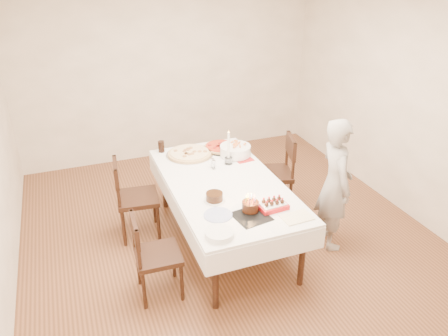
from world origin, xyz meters
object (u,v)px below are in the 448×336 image
object	(u,v)px
cola_glass	(161,147)
pizza_white	(190,153)
pasta_bowl	(235,150)
strawberry_box	(273,205)
chair_left_savory	(138,198)
birthday_cake	(250,203)
layer_cake	(214,197)
taper_candle	(229,147)
chair_left_dessert	(158,255)
person	(335,184)
dining_table	(224,212)
chair_right_savory	(272,174)
pizza_pepperoni	(221,147)

from	to	relation	value
cola_glass	pizza_white	bearing A→B (deg)	-36.24
pasta_bowl	strawberry_box	size ratio (longest dim) A/B	1.34
cola_glass	strawberry_box	size ratio (longest dim) A/B	0.51
chair_left_savory	birthday_cake	size ratio (longest dim) A/B	5.94
pizza_white	layer_cake	bearing A→B (deg)	-94.22
cola_glass	birthday_cake	bearing A→B (deg)	-74.02
taper_candle	cola_glass	size ratio (longest dim) A/B	2.97
chair_left_dessert	taper_candle	world-z (taller)	taper_candle
person	layer_cake	xyz separation A→B (m)	(-1.31, 0.11, 0.06)
dining_table	birthday_cake	world-z (taller)	birthday_cake
chair_left_dessert	chair_right_savory	bearing A→B (deg)	-146.71
chair_right_savory	person	size ratio (longest dim) A/B	0.67
dining_table	taper_candle	bearing A→B (deg)	62.42
pasta_bowl	strawberry_box	bearing A→B (deg)	-95.43
dining_table	pizza_pepperoni	size ratio (longest dim) A/B	4.84
chair_right_savory	pizza_white	distance (m)	1.04
layer_cake	birthday_cake	bearing A→B (deg)	-49.86
pasta_bowl	cola_glass	size ratio (longest dim) A/B	2.63
cola_glass	pizza_pepperoni	bearing A→B (deg)	-13.51
person	taper_candle	size ratio (longest dim) A/B	3.57
pizza_pepperoni	layer_cake	distance (m)	1.24
chair_left_dessert	birthday_cake	size ratio (longest dim) A/B	5.43
chair_left_dessert	pasta_bowl	size ratio (longest dim) A/B	2.39
chair_left_savory	strawberry_box	distance (m)	1.60
dining_table	pizza_white	size ratio (longest dim) A/B	3.78
chair_right_savory	chair_left_dessert	xyz separation A→B (m)	(-1.66, -0.99, -0.06)
person	layer_cake	distance (m)	1.32
chair_right_savory	layer_cake	world-z (taller)	chair_right_savory
pizza_white	pasta_bowl	size ratio (longest dim) A/B	1.55
chair_left_savory	chair_right_savory	bearing A→B (deg)	-174.97
chair_left_savory	strawberry_box	size ratio (longest dim) A/B	3.50
layer_cake	strawberry_box	world-z (taller)	layer_cake
chair_left_dessert	pasta_bowl	bearing A→B (deg)	-134.86
pasta_bowl	layer_cake	bearing A→B (deg)	-123.14
birthday_cake	dining_table	bearing A→B (deg)	92.32
pizza_pepperoni	birthday_cake	distance (m)	1.46
strawberry_box	cola_glass	bearing A→B (deg)	112.52
dining_table	chair_right_savory	distance (m)	0.92
dining_table	pasta_bowl	distance (m)	0.81
pizza_pepperoni	cola_glass	xyz separation A→B (m)	(-0.70, 0.17, 0.05)
cola_glass	birthday_cake	world-z (taller)	birthday_cake
dining_table	pizza_pepperoni	distance (m)	0.95
taper_candle	cola_glass	xyz separation A→B (m)	(-0.64, 0.59, -0.14)
chair_left_dessert	pizza_pepperoni	bearing A→B (deg)	-126.99
pizza_white	pizza_pepperoni	distance (m)	0.41
chair_right_savory	cola_glass	size ratio (longest dim) A/B	7.07
pasta_bowl	cola_glass	world-z (taller)	cola_glass
person	pizza_white	world-z (taller)	person
cola_glass	strawberry_box	world-z (taller)	cola_glass
person	pizza_white	bearing A→B (deg)	56.73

